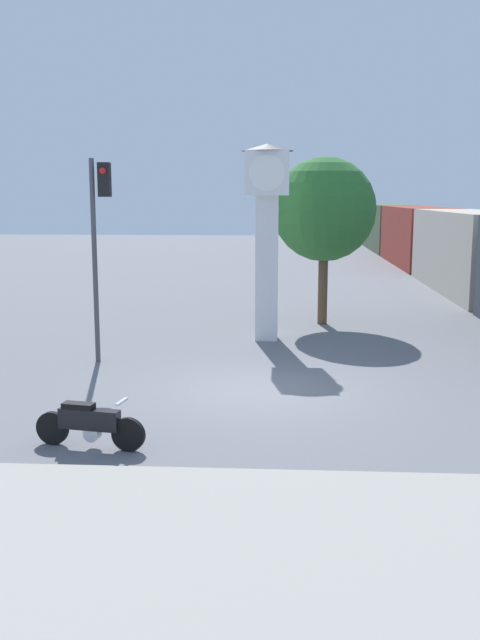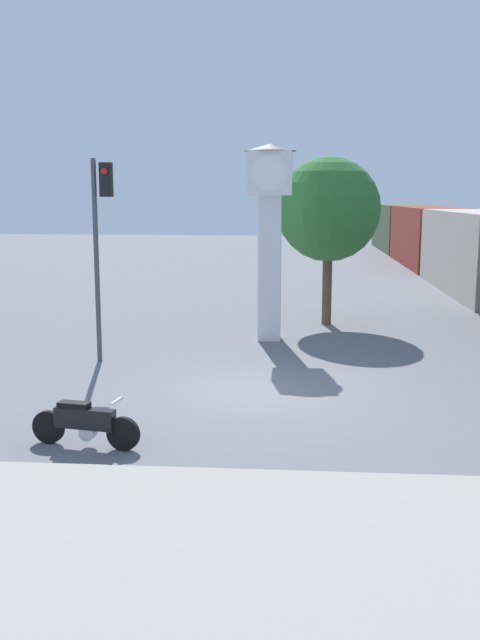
{
  "view_description": "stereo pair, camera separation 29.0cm",
  "coord_description": "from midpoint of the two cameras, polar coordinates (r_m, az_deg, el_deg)",
  "views": [
    {
      "loc": [
        0.43,
        -14.47,
        4.03
      ],
      "look_at": [
        -0.52,
        1.07,
        1.32
      ],
      "focal_mm": 40.0,
      "sensor_mm": 36.0,
      "label": 1
    },
    {
      "loc": [
        0.72,
        -14.45,
        4.03
      ],
      "look_at": [
        -0.52,
        1.07,
        1.32
      ],
      "focal_mm": 40.0,
      "sensor_mm": 36.0,
      "label": 2
    }
  ],
  "objects": [
    {
      "name": "motorcycle",
      "position": [
        11.91,
        -12.65,
        -8.12
      ],
      "size": [
        1.87,
        0.52,
        0.83
      ],
      "rotation": [
        0.0,
        0.0,
        -0.18
      ],
      "color": "black",
      "rests_on": "ground_plane"
    },
    {
      "name": "ground_plane",
      "position": [
        15.02,
        1.18,
        -5.68
      ],
      "size": [
        120.0,
        120.0,
        0.0
      ],
      "primitive_type": "plane",
      "color": "slate"
    },
    {
      "name": "sidewalk_strip",
      "position": [
        7.95,
        -1.19,
        -20.15
      ],
      "size": [
        36.0,
        6.0,
        0.1
      ],
      "color": "#9E998E",
      "rests_on": "ground_plane"
    },
    {
      "name": "clock_tower",
      "position": [
        19.95,
        1.76,
        8.64
      ],
      "size": [
        1.43,
        1.43,
        5.44
      ],
      "color": "white",
      "rests_on": "ground_plane"
    },
    {
      "name": "traffic_light",
      "position": [
        17.5,
        -11.69,
        7.43
      ],
      "size": [
        0.5,
        0.35,
        4.91
      ],
      "color": "#47474C",
      "rests_on": "ground_plane"
    },
    {
      "name": "freight_train",
      "position": [
        37.83,
        15.46,
        6.0
      ],
      "size": [
        2.8,
        47.51,
        3.4
      ],
      "color": "#333842",
      "rests_on": "ground_plane"
    },
    {
      "name": "street_tree",
      "position": [
        22.58,
        6.39,
        8.75
      ],
      "size": [
        3.24,
        3.24,
        5.24
      ],
      "color": "brown",
      "rests_on": "ground_plane"
    }
  ]
}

